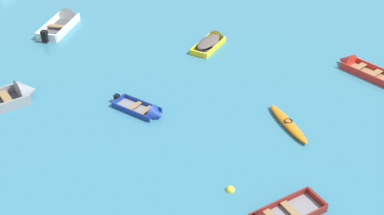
{
  "coord_description": "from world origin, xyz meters",
  "views": [
    {
      "loc": [
        4.53,
        2.64,
        13.39
      ],
      "look_at": [
        0.0,
        21.56,
        0.15
      ],
      "focal_mm": 44.31,
      "sensor_mm": 36.0,
      "label": 1
    }
  ],
  "objects_px": {
    "rowboat_white_outer_left": "(65,21)",
    "rowboat_yellow_back_row_right": "(212,40)",
    "rowboat_deep_blue_near_right": "(148,112)",
    "kayak_orange_far_left": "(288,123)",
    "mooring_buoy_near_foreground": "(230,190)",
    "rowboat_red_center": "(356,66)",
    "rowboat_grey_far_right": "(10,98)"
  },
  "relations": [
    {
      "from": "rowboat_white_outer_left",
      "to": "mooring_buoy_near_foreground",
      "type": "distance_m",
      "value": 18.92
    },
    {
      "from": "rowboat_deep_blue_near_right",
      "to": "rowboat_red_center",
      "type": "relative_size",
      "value": 0.77
    },
    {
      "from": "mooring_buoy_near_foreground",
      "to": "rowboat_white_outer_left",
      "type": "bearing_deg",
      "value": 135.91
    },
    {
      "from": "rowboat_grey_far_right",
      "to": "kayak_orange_far_left",
      "type": "height_order",
      "value": "rowboat_grey_far_right"
    },
    {
      "from": "rowboat_yellow_back_row_right",
      "to": "rowboat_deep_blue_near_right",
      "type": "bearing_deg",
      "value": -100.69
    },
    {
      "from": "rowboat_white_outer_left",
      "to": "mooring_buoy_near_foreground",
      "type": "xyz_separation_m",
      "value": [
        13.59,
        -13.16,
        -0.23
      ]
    },
    {
      "from": "rowboat_deep_blue_near_right",
      "to": "mooring_buoy_near_foreground",
      "type": "xyz_separation_m",
      "value": [
        4.84,
        -4.28,
        -0.13
      ]
    },
    {
      "from": "rowboat_deep_blue_near_right",
      "to": "kayak_orange_far_left",
      "type": "bearing_deg",
      "value": 5.38
    },
    {
      "from": "kayak_orange_far_left",
      "to": "mooring_buoy_near_foreground",
      "type": "distance_m",
      "value": 5.29
    },
    {
      "from": "rowboat_yellow_back_row_right",
      "to": "mooring_buoy_near_foreground",
      "type": "relative_size",
      "value": 8.8
    },
    {
      "from": "rowboat_white_outer_left",
      "to": "rowboat_grey_far_right",
      "type": "bearing_deg",
      "value": -80.39
    },
    {
      "from": "rowboat_yellow_back_row_right",
      "to": "rowboat_red_center",
      "type": "distance_m",
      "value": 8.69
    },
    {
      "from": "rowboat_grey_far_right",
      "to": "rowboat_yellow_back_row_right",
      "type": "distance_m",
      "value": 12.39
    },
    {
      "from": "rowboat_white_outer_left",
      "to": "rowboat_yellow_back_row_right",
      "type": "relative_size",
      "value": 1.34
    },
    {
      "from": "rowboat_white_outer_left",
      "to": "rowboat_deep_blue_near_right",
      "type": "distance_m",
      "value": 12.47
    },
    {
      "from": "kayak_orange_far_left",
      "to": "rowboat_deep_blue_near_right",
      "type": "xyz_separation_m",
      "value": [
        -6.77,
        -0.64,
        -0.02
      ]
    },
    {
      "from": "rowboat_white_outer_left",
      "to": "rowboat_deep_blue_near_right",
      "type": "relative_size",
      "value": 1.48
    },
    {
      "from": "rowboat_grey_far_right",
      "to": "rowboat_yellow_back_row_right",
      "type": "xyz_separation_m",
      "value": [
        8.71,
        8.81,
        0.01
      ]
    },
    {
      "from": "rowboat_white_outer_left",
      "to": "rowboat_yellow_back_row_right",
      "type": "xyz_separation_m",
      "value": [
        10.31,
        -0.62,
        0.02
      ]
    },
    {
      "from": "rowboat_yellow_back_row_right",
      "to": "rowboat_red_center",
      "type": "xyz_separation_m",
      "value": [
        8.6,
        -1.17,
        -0.08
      ]
    },
    {
      "from": "rowboat_red_center",
      "to": "rowboat_white_outer_left",
      "type": "bearing_deg",
      "value": 174.57
    },
    {
      "from": "rowboat_grey_far_right",
      "to": "mooring_buoy_near_foreground",
      "type": "bearing_deg",
      "value": -17.26
    },
    {
      "from": "rowboat_white_outer_left",
      "to": "rowboat_yellow_back_row_right",
      "type": "bearing_deg",
      "value": -3.45
    },
    {
      "from": "rowboat_deep_blue_near_right",
      "to": "mooring_buoy_near_foreground",
      "type": "height_order",
      "value": "rowboat_deep_blue_near_right"
    },
    {
      "from": "rowboat_grey_far_right",
      "to": "rowboat_deep_blue_near_right",
      "type": "distance_m",
      "value": 7.17
    },
    {
      "from": "kayak_orange_far_left",
      "to": "rowboat_deep_blue_near_right",
      "type": "distance_m",
      "value": 6.8
    },
    {
      "from": "rowboat_white_outer_left",
      "to": "rowboat_red_center",
      "type": "relative_size",
      "value": 1.14
    },
    {
      "from": "rowboat_grey_far_right",
      "to": "mooring_buoy_near_foreground",
      "type": "height_order",
      "value": "rowboat_grey_far_right"
    },
    {
      "from": "rowboat_yellow_back_row_right",
      "to": "rowboat_deep_blue_near_right",
      "type": "xyz_separation_m",
      "value": [
        -1.56,
        -8.26,
        -0.12
      ]
    },
    {
      "from": "rowboat_white_outer_left",
      "to": "mooring_buoy_near_foreground",
      "type": "height_order",
      "value": "rowboat_white_outer_left"
    },
    {
      "from": "rowboat_yellow_back_row_right",
      "to": "kayak_orange_far_left",
      "type": "height_order",
      "value": "rowboat_yellow_back_row_right"
    },
    {
      "from": "kayak_orange_far_left",
      "to": "mooring_buoy_near_foreground",
      "type": "bearing_deg",
      "value": -111.47
    }
  ]
}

